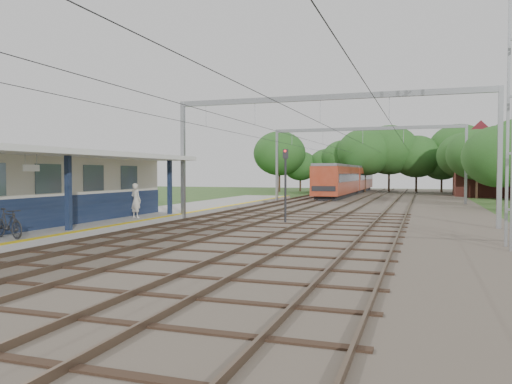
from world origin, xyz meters
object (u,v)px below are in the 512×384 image
at_px(bicycle, 8,223).
at_px(signal_post, 285,178).
at_px(person, 136,201).
at_px(train, 349,179).

xyz_separation_m(bicycle, signal_post, (7.60, 11.65, 1.61)).
relative_size(bicycle, signal_post, 0.46).
height_order(bicycle, signal_post, signal_post).
relative_size(person, bicycle, 1.00).
distance_m(bicycle, train, 49.86).
relative_size(bicycle, train, 0.06).
bearing_deg(signal_post, person, 174.24).
bearing_deg(person, signal_post, -142.68).
distance_m(train, signal_post, 37.91).
bearing_deg(signal_post, bicycle, -147.84).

